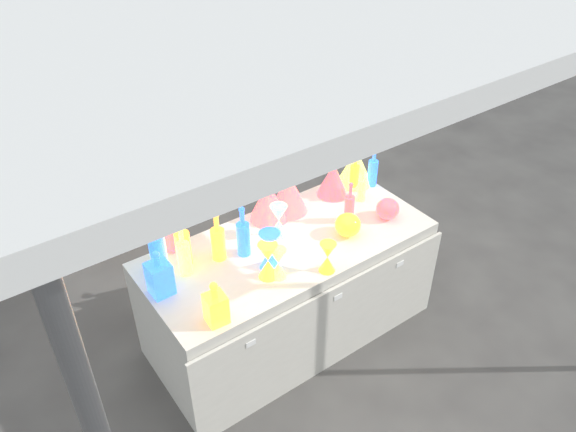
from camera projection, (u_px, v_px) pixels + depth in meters
ground at (288, 328)px, 3.85m from camera, size 80.00×80.00×0.00m
display_table at (289, 289)px, 3.63m from camera, size 1.84×0.83×0.75m
cardboard_box_closed at (108, 207)px, 4.69m from camera, size 0.56×0.42×0.39m
cardboard_box_flat at (126, 159)px, 5.68m from camera, size 0.74×0.57×0.06m
bottle_0 at (182, 240)px, 3.16m from camera, size 0.11×0.11×0.34m
bottle_1 at (156, 244)px, 3.10m from camera, size 0.12×0.12×0.38m
bottle_2 at (170, 226)px, 3.27m from camera, size 0.10×0.10×0.34m
bottle_3 at (169, 229)px, 3.27m from camera, size 0.10×0.10×0.31m
bottle_4 at (183, 250)px, 3.10m from camera, size 0.10×0.10×0.33m
bottle_5 at (157, 235)px, 3.17m from camera, size 0.10×0.10×0.38m
bottle_6 at (218, 236)px, 3.21m from camera, size 0.11×0.11×0.32m
bottle_7 at (243, 231)px, 3.24m from camera, size 0.10×0.10×0.34m
decanter_0 at (215, 302)px, 2.81m from camera, size 0.11×0.11×0.26m
decanter_2 at (159, 272)px, 2.98m from camera, size 0.12×0.12×0.29m
hourglass_0 at (327, 257)px, 3.16m from camera, size 0.10×0.10×0.19m
hourglass_2 at (278, 263)px, 3.12m from camera, size 0.11×0.11×0.19m
hourglass_3 at (279, 220)px, 3.42m from camera, size 0.11×0.11×0.21m
hourglass_4 at (268, 261)px, 3.11m from camera, size 0.14×0.14×0.23m
hourglass_5 at (270, 250)px, 3.16m from camera, size 0.13×0.13×0.25m
globe_2 at (348, 226)px, 3.45m from camera, size 0.17×0.17×0.13m
globe_3 at (387, 210)px, 3.59m from camera, size 0.18×0.18×0.12m
lampshade_0 at (289, 191)px, 3.61m from camera, size 0.28×0.28×0.29m
lampshade_1 at (268, 199)px, 3.54m from camera, size 0.26×0.26×0.29m
lampshade_2 at (333, 178)px, 3.78m from camera, size 0.29×0.29×0.26m
lampshade_3 at (356, 165)px, 3.89m from camera, size 0.31×0.31×0.29m
bottle_8 at (373, 166)px, 3.86m from camera, size 0.09×0.09×0.30m
bottle_9 at (355, 171)px, 3.83m from camera, size 0.07×0.07×0.28m
bottle_10 at (350, 202)px, 3.51m from camera, size 0.07×0.07×0.29m
bottle_11 at (362, 184)px, 3.72m from camera, size 0.06×0.06×0.25m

